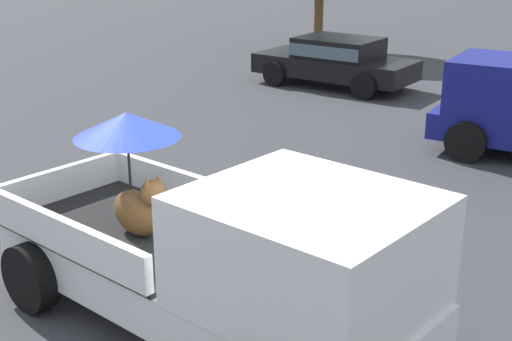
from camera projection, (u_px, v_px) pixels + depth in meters
The scene contains 3 objects.
ground_plane at pixel (203, 327), 7.71m from camera, with size 80.00×80.00×0.00m, color #38383D.
pickup_truck_main at pixel (231, 260), 7.12m from camera, with size 5.23×2.70×2.24m.
parked_sedan_far at pixel (336, 59), 18.88m from camera, with size 4.33×2.04×1.33m.
Camera 1 is at (4.27, -5.20, 4.17)m, focal length 49.35 mm.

